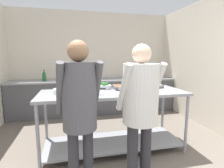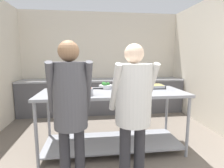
{
  "view_description": "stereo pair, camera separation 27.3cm",
  "coord_description": "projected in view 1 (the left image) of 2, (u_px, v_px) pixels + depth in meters",
  "views": [
    {
      "loc": [
        -0.6,
        -1.08,
        1.45
      ],
      "look_at": [
        0.02,
        1.55,
        1.04
      ],
      "focal_mm": 28.0,
      "sensor_mm": 36.0,
      "label": 1
    },
    {
      "loc": [
        -0.33,
        -1.13,
        1.45
      ],
      "look_at": [
        0.02,
        1.55,
        1.04
      ],
      "focal_mm": 28.0,
      "sensor_mm": 36.0,
      "label": 2
    }
  ],
  "objects": [
    {
      "name": "wall_rear",
      "position": [
        93.0,
        62.0,
        4.81
      ],
      "size": [
        4.33,
        0.06,
        2.65
      ],
      "color": "beige",
      "rests_on": "ground_plane"
    },
    {
      "name": "wall_right",
      "position": [
        212.0,
        64.0,
        3.48
      ],
      "size": [
        0.06,
        3.88,
        2.65
      ],
      "color": "beige",
      "rests_on": "ground_plane"
    },
    {
      "name": "back_counter",
      "position": [
        96.0,
        96.0,
        4.59
      ],
      "size": [
        4.17,
        0.65,
        0.89
      ],
      "color": "#4C4C51",
      "rests_on": "ground_plane"
    },
    {
      "name": "serving_counter",
      "position": [
        113.0,
        111.0,
        2.7
      ],
      "size": [
        2.19,
        0.8,
        0.94
      ],
      "color": "gray",
      "rests_on": "ground_plane"
    },
    {
      "name": "plate_stack",
      "position": [
        61.0,
        91.0,
        2.49
      ],
      "size": [
        0.24,
        0.24,
        0.07
      ],
      "color": "white",
      "rests_on": "serving_counter"
    },
    {
      "name": "sauce_pan",
      "position": [
        87.0,
        92.0,
        2.36
      ],
      "size": [
        0.38,
        0.24,
        0.1
      ],
      "color": "gray",
      "rests_on": "serving_counter"
    },
    {
      "name": "broccoli_bowl",
      "position": [
        105.0,
        86.0,
        2.88
      ],
      "size": [
        0.23,
        0.23,
        0.11
      ],
      "color": "#B2B2B7",
      "rests_on": "serving_counter"
    },
    {
      "name": "serving_tray_roast",
      "position": [
        126.0,
        87.0,
        2.91
      ],
      "size": [
        0.42,
        0.32,
        0.05
      ],
      "color": "gray",
      "rests_on": "serving_counter"
    },
    {
      "name": "serving_tray_vegetables",
      "position": [
        150.0,
        86.0,
        3.02
      ],
      "size": [
        0.37,
        0.27,
        0.05
      ],
      "color": "gray",
      "rests_on": "serving_counter"
    },
    {
      "name": "guest_serving_left",
      "position": [
        140.0,
        101.0,
        1.95
      ],
      "size": [
        0.53,
        0.4,
        1.6
      ],
      "color": "#2D2D33",
      "rests_on": "ground_plane"
    },
    {
      "name": "guest_serving_right",
      "position": [
        79.0,
        103.0,
        1.75
      ],
      "size": [
        0.48,
        0.37,
        1.62
      ],
      "color": "#2D2D33",
      "rests_on": "ground_plane"
    },
    {
      "name": "water_bottle",
      "position": [
        44.0,
        76.0,
        4.17
      ],
      "size": [
        0.08,
        0.08,
        0.27
      ],
      "color": "#23602D",
      "rests_on": "back_counter"
    }
  ]
}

